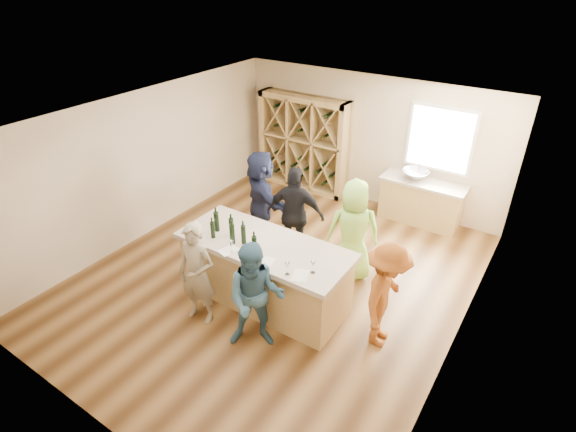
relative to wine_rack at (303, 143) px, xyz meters
The scene contains 34 objects.
floor 3.78m from the wine_rack, 65.36° to the right, with size 6.00×7.00×0.10m, color brown.
ceiling 4.00m from the wine_rack, 65.36° to the right, with size 6.00×7.00×0.10m, color white.
wall_back 1.56m from the wine_rack, 10.57° to the left, with size 6.00×0.10×2.80m, color beige.
wall_front 6.99m from the wine_rack, 77.60° to the right, with size 6.00×0.10×2.80m, color beige.
wall_left 3.63m from the wine_rack, 115.36° to the right, with size 0.10×7.00×2.80m, color beige.
wall_right 5.61m from the wine_rack, 35.70° to the right, with size 0.10×7.00×2.80m, color beige.
window_frame 3.08m from the wine_rack, ahead, with size 1.30×0.06×1.30m, color white.
window_pane 3.07m from the wine_rack, ahead, with size 1.18×0.01×1.18m, color white.
wine_rack is the anchor object (origin of this frame).
back_counter_base 2.98m from the wine_rack, ahead, with size 1.60×0.58×0.86m, color tan.
back_counter_top 2.91m from the wine_rack, ahead, with size 1.70×0.62×0.06m, color #BAAB99.
sink 2.70m from the wine_rack, ahead, with size 0.54×0.54×0.19m, color silver.
faucet 2.70m from the wine_rack, ahead, with size 0.02×0.02×0.30m, color silver.
tasting_counter_base 4.25m from the wine_rack, 66.36° to the right, with size 2.60×1.00×1.00m, color tan.
tasting_counter_top 4.21m from the wine_rack, 66.36° to the right, with size 2.72×1.12×0.08m, color #BAAB99.
wine_bottle_a 4.06m from the wine_rack, 77.87° to the right, with size 0.08×0.08×0.33m, color black.
wine_bottle_b 4.26m from the wine_rack, 77.30° to the right, with size 0.07×0.07×0.27m, color black.
wine_bottle_c 4.12m from the wine_rack, 73.86° to the right, with size 0.08×0.08×0.31m, color black.
wine_bottle_d 4.31m from the wine_rack, 72.62° to the right, with size 0.08×0.08×0.32m, color black.
wine_bottle_e 4.26m from the wine_rack, 70.45° to the right, with size 0.07×0.07×0.30m, color black.
wine_glass_a 4.54m from the wine_rack, 71.67° to the right, with size 0.08×0.08×0.20m, color white.
wine_glass_b 4.73m from the wine_rack, 65.81° to the right, with size 0.06×0.06×0.17m, color white.
wine_glass_c 4.93m from the wine_rack, 60.82° to the right, with size 0.08×0.08×0.20m, color white.
wine_glass_e 4.87m from the wine_rack, 56.75° to the right, with size 0.07×0.07×0.19m, color white.
tasting_menu_a 4.50m from the wine_rack, 72.44° to the right, with size 0.21×0.28×0.00m, color white.
tasting_menu_b 4.69m from the wine_rack, 64.90° to the right, with size 0.22×0.30×0.00m, color white.
tasting_menu_c 4.94m from the wine_rack, 58.74° to the right, with size 0.21×0.28×0.00m, color white.
person_near_left 4.88m from the wine_rack, 76.78° to the right, with size 0.60×0.44×1.66m, color gray.
person_near_right 5.17m from the wine_rack, 65.40° to the right, with size 0.81×0.44×1.66m, color #335972.
person_server 5.15m from the wine_rack, 45.64° to the right, with size 1.06×0.49×1.64m, color #994C19.
person_far_mid 2.95m from the wine_rack, 60.98° to the right, with size 1.04×0.53×1.78m, color black.
person_far_right 3.59m from the wine_rack, 44.99° to the right, with size 0.88×0.57×1.81m, color #8CC64C.
person_far_left 2.43m from the wine_rack, 77.38° to the right, with size 1.68×0.60×1.81m, color #191E38.
wine_bottle_f 4.51m from the wine_rack, 67.31° to the right, with size 0.07×0.07×0.30m, color black.
Camera 1 is at (3.60, -5.11, 4.83)m, focal length 28.00 mm.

